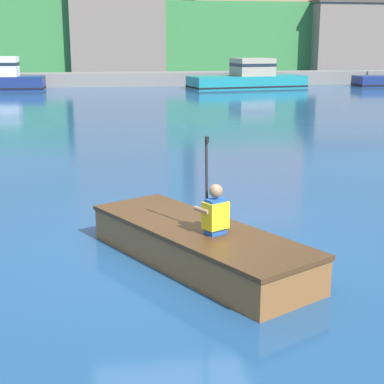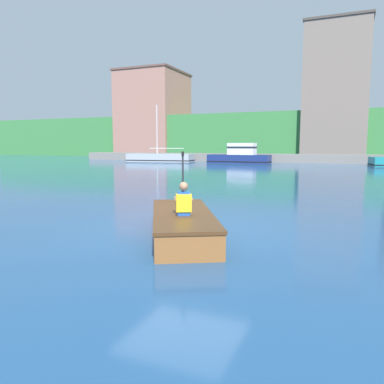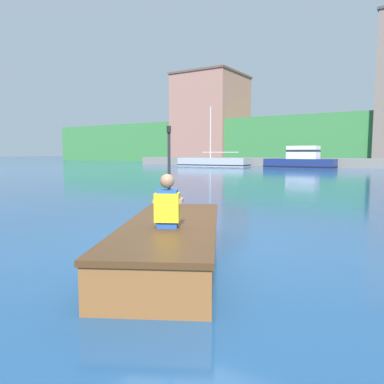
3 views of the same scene
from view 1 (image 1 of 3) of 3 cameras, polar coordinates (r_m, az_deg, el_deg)
name	(u,v)px [view 1 (image 1 of 3)]	position (r m, az deg, el deg)	size (l,w,h in m)	color
ground_plane	(176,249)	(8.35, -1.59, -5.59)	(300.00, 300.00, 0.00)	navy
shoreline_ridge	(103,39)	(63.47, -8.59, 14.42)	(120.00, 20.00, 6.54)	#387A3D
waterfront_tower_far	(352,38)	(62.57, 15.26, 14.17)	(11.60, 11.69, 6.69)	#75665B
marina_dock	(110,79)	(41.80, -7.96, 10.78)	(56.49, 2.40, 0.90)	slate
moored_boat_dock_center_far	(248,78)	(39.38, 5.49, 10.93)	(7.98, 3.92, 1.92)	#197A84
rowboat_foreground	(196,242)	(7.78, 0.37, -4.90)	(2.71, 3.68, 0.50)	brown
person_paddler	(215,211)	(7.34, 2.25, -1.90)	(0.44, 0.44, 1.22)	#1E4CA5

